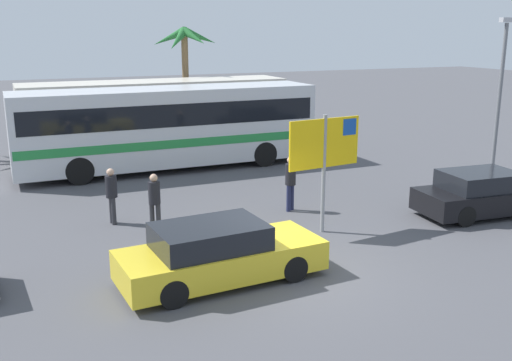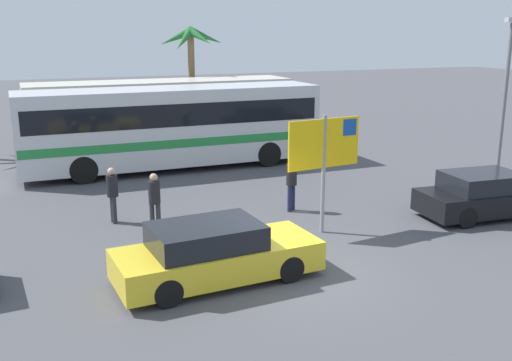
{
  "view_description": "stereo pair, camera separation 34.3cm",
  "coord_description": "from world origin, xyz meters",
  "views": [
    {
      "loc": [
        -5.75,
        -10.88,
        5.31
      ],
      "look_at": [
        0.61,
        3.48,
        1.3
      ],
      "focal_mm": 41.25,
      "sensor_mm": 36.0,
      "label": 1
    },
    {
      "loc": [
        -5.44,
        -11.01,
        5.31
      ],
      "look_at": [
        0.61,
        3.48,
        1.3
      ],
      "focal_mm": 41.25,
      "sensor_mm": 36.0,
      "label": 2
    }
  ],
  "objects": [
    {
      "name": "pedestrian_crossing_lot",
      "position": [
        -2.09,
        4.12,
        0.94
      ],
      "size": [
        0.32,
        0.32,
        1.61
      ],
      "rotation": [
        0.0,
        0.0,
        0.99
      ],
      "color": "#2D2D33",
      "rests_on": "ground"
    },
    {
      "name": "car_black",
      "position": [
        7.17,
        1.66,
        0.63
      ],
      "size": [
        4.24,
        2.05,
        1.32
      ],
      "rotation": [
        0.0,
        0.0,
        -0.09
      ],
      "color": "black",
      "rests_on": "ground"
    },
    {
      "name": "bus_front_coach",
      "position": [
        0.33,
        11.28,
        1.78
      ],
      "size": [
        11.62,
        2.55,
        3.17
      ],
      "color": "silver",
      "rests_on": "ground"
    },
    {
      "name": "bus_rear_coach",
      "position": [
        0.79,
        14.77,
        1.78
      ],
      "size": [
        11.62,
        2.55,
        3.17
      ],
      "color": "silver",
      "rests_on": "ground"
    },
    {
      "name": "ground",
      "position": [
        0.0,
        0.0,
        0.0
      ],
      "size": [
        120.0,
        120.0,
        0.0
      ],
      "primitive_type": "plane",
      "color": "#4C4C51"
    },
    {
      "name": "palm_tree_inland",
      "position": [
        2.9,
        17.17,
        4.38
      ],
      "size": [
        3.13,
        3.25,
        5.5
      ],
      "color": "brown",
      "rests_on": "ground"
    },
    {
      "name": "pedestrian_by_bus",
      "position": [
        2.12,
        4.32,
        0.99
      ],
      "size": [
        0.32,
        0.32,
        1.68
      ],
      "rotation": [
        0.0,
        0.0,
        5.23
      ],
      "color": "#1E2347",
      "rests_on": "ground"
    },
    {
      "name": "car_yellow",
      "position": [
        -1.67,
        0.33,
        0.64
      ],
      "size": [
        4.54,
        1.96,
        1.32
      ],
      "rotation": [
        0.0,
        0.0,
        0.06
      ],
      "color": "yellow",
      "rests_on": "ground"
    },
    {
      "name": "pedestrian_near_sign",
      "position": [
        -3.03,
        5.25,
        0.94
      ],
      "size": [
        0.32,
        0.32,
        1.61
      ],
      "rotation": [
        0.0,
        0.0,
        0.12
      ],
      "color": "#2D2D33",
      "rests_on": "ground"
    },
    {
      "name": "ferry_sign",
      "position": [
        2.09,
        2.26,
        2.33
      ],
      "size": [
        2.19,
        0.31,
        3.2
      ],
      "rotation": [
        0.0,
        0.0,
        0.11
      ],
      "color": "gray",
      "rests_on": "ground"
    },
    {
      "name": "lamp_post_left_side",
      "position": [
        10.63,
        4.74,
        3.19
      ],
      "size": [
        0.56,
        0.2,
        5.75
      ],
      "color": "slate",
      "rests_on": "ground"
    }
  ]
}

